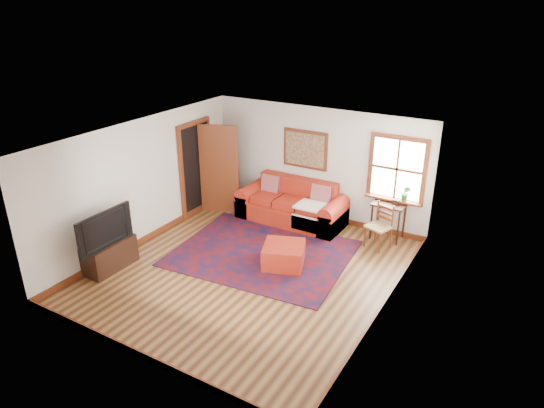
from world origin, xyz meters
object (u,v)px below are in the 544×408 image
Objects in this scene: red_leather_sofa at (292,208)px; ladder_back_chair at (381,224)px; media_cabinet at (110,255)px; side_table at (389,209)px; red_ottoman at (284,255)px.

red_leather_sofa is 2.10m from ladder_back_chair.
ladder_back_chair is at bearing -5.86° from red_leather_sofa.
ladder_back_chair is 0.93× the size of media_cabinet.
red_leather_sofa is 2.13m from side_table.
side_table is 0.80× the size of media_cabinet.
side_table reaches higher than red_ottoman.
side_table is at bearing 36.29° from red_ottoman.
red_leather_sofa is at bearing 92.33° from red_ottoman.
red_leather_sofa is at bearing -173.70° from side_table.
red_ottoman is 0.75× the size of media_cabinet.
media_cabinet is at bearing -169.08° from red_ottoman.
ladder_back_chair reaches higher than red_ottoman.
ladder_back_chair is (2.08, -0.21, 0.19)m from red_leather_sofa.
media_cabinet is (-2.70, -1.70, 0.06)m from red_ottoman.
red_ottoman is 2.46m from side_table.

